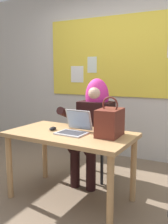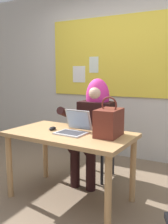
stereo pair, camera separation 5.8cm
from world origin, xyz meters
TOP-DOWN VIEW (x-y plane):
  - ground_plane at (0.00, 0.00)m, footprint 24.00×24.00m
  - wall_back_bulletin at (-0.00, 1.71)m, footprint 6.40×1.75m
  - desk_main at (-0.01, 0.14)m, footprint 1.30×0.77m
  - chair_at_desk at (-0.01, 0.86)m, footprint 0.43×0.43m
  - person_costumed at (-0.01, 0.73)m, footprint 0.60×0.61m
  - laptop at (0.04, 0.16)m, footprint 0.31×0.31m
  - computer_mouse at (-0.22, 0.15)m, footprint 0.07×0.11m
  - handbag at (0.40, 0.20)m, footprint 0.20×0.30m

SIDE VIEW (x-z plane):
  - ground_plane at x=0.00m, z-range 0.00..0.00m
  - chair_at_desk at x=-0.01m, z-range 0.05..0.94m
  - desk_main at x=-0.01m, z-range 0.26..0.97m
  - person_costumed at x=-0.01m, z-range 0.11..1.35m
  - computer_mouse at x=-0.22m, z-range 0.71..0.75m
  - laptop at x=0.04m, z-range 0.65..0.88m
  - handbag at x=0.40m, z-range 0.66..1.04m
  - wall_back_bulletin at x=0.00m, z-range 0.02..2.63m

